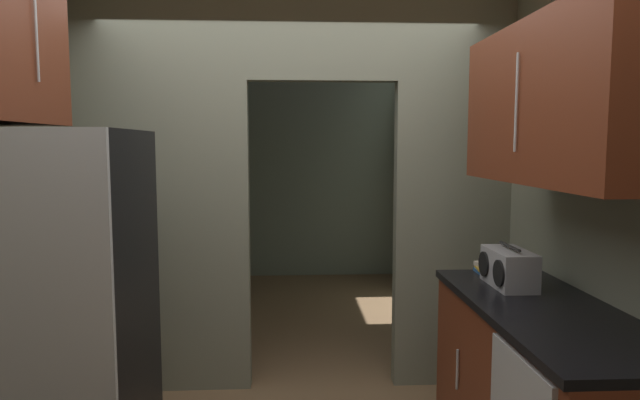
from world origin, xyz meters
name	(u,v)px	position (x,y,z in m)	size (l,w,h in m)	color
kitchen_partition	(280,175)	(-0.07, 1.32, 1.49)	(3.03, 0.12, 2.76)	gray
adjoining_room_shell	(291,174)	(0.00, 3.53, 1.38)	(3.03, 3.43, 2.76)	gray
refrigerator	(58,322)	(-1.08, 0.06, 0.88)	(0.74, 0.80, 1.76)	black
upper_cabinet_counterside	(556,103)	(1.20, -0.01, 1.89)	(0.36, 1.45, 0.74)	maroon
boombox	(509,268)	(1.16, 0.39, 1.03)	(0.20, 0.37, 0.23)	#B2B2B7
book_stack	(486,268)	(1.16, 0.71, 0.96)	(0.15, 0.17, 0.06)	#2D609E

